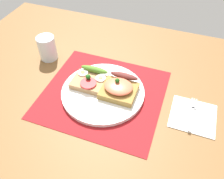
% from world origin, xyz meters
% --- Properties ---
extents(ground_plane, '(1.20, 0.90, 0.03)m').
position_xyz_m(ground_plane, '(0.00, 0.00, -0.02)').
color(ground_plane, brown).
extents(placemat, '(0.37, 0.34, 0.00)m').
position_xyz_m(placemat, '(0.00, 0.00, 0.00)').
color(placemat, maroon).
rests_on(placemat, ground_plane).
extents(plate, '(0.26, 0.26, 0.01)m').
position_xyz_m(plate, '(0.00, 0.00, 0.01)').
color(plate, white).
rests_on(plate, placemat).
extents(sandwich_egg_tomato, '(0.11, 0.10, 0.04)m').
position_xyz_m(sandwich_egg_tomato, '(-0.05, 0.02, 0.03)').
color(sandwich_egg_tomato, tan).
rests_on(sandwich_egg_tomato, plate).
extents(sandwich_salmon, '(0.11, 0.11, 0.05)m').
position_xyz_m(sandwich_salmon, '(0.05, 0.01, 0.03)').
color(sandwich_salmon, olive).
rests_on(sandwich_salmon, plate).
extents(napkin, '(0.13, 0.12, 0.01)m').
position_xyz_m(napkin, '(0.28, 0.01, 0.00)').
color(napkin, white).
rests_on(napkin, ground_plane).
extents(fork, '(0.02, 0.13, 0.00)m').
position_xyz_m(fork, '(0.27, 0.01, 0.01)').
color(fork, '#B7B7BC').
rests_on(fork, napkin).
extents(drinking_glass, '(0.06, 0.06, 0.09)m').
position_xyz_m(drinking_glass, '(-0.25, 0.10, 0.04)').
color(drinking_glass, silver).
rests_on(drinking_glass, ground_plane).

